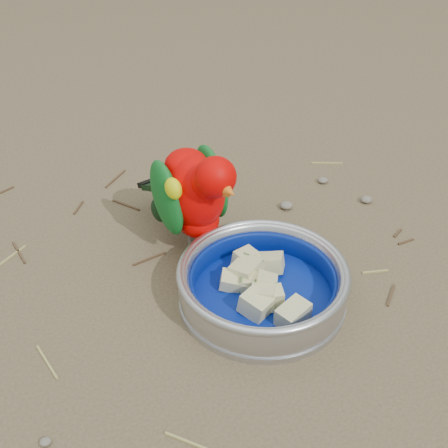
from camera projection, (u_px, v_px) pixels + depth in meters
name	position (u px, v px, depth m)	size (l,w,h in m)	color
ground	(252.00, 300.00, 0.90)	(60.00, 60.00, 0.00)	brown
food_bowl	(262.00, 297.00, 0.90)	(0.24, 0.24, 0.02)	#B2B2BA
bowl_wall	(263.00, 282.00, 0.88)	(0.24, 0.24, 0.04)	#B2B2BA
fruit_wedges	(263.00, 286.00, 0.88)	(0.14, 0.14, 0.03)	beige
lory_parrot	(195.00, 201.00, 0.95)	(0.11, 0.23, 0.19)	#D30100
ground_debris	(244.00, 270.00, 0.95)	(0.90, 0.80, 0.01)	#9D9552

